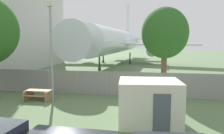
% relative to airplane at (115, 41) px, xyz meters
% --- Properties ---
extents(perimeter_fence, '(56.07, 0.07, 1.98)m').
position_rel_airplane_xyz_m(perimeter_fence, '(0.61, -25.49, -3.47)').
color(perimeter_fence, gray).
rests_on(perimeter_fence, ground).
extents(airplane, '(32.87, 41.67, 13.86)m').
position_rel_airplane_xyz_m(airplane, '(0.00, 0.00, 0.00)').
color(airplane, white).
rests_on(airplane, ground).
extents(portable_cabin, '(3.42, 2.76, 2.37)m').
position_rel_airplane_xyz_m(portable_cabin, '(6.63, -31.29, -3.27)').
color(portable_cabin, beige).
rests_on(portable_cabin, ground).
extents(picnic_bench_open_grass, '(1.92, 1.41, 0.76)m').
position_rel_airplane_xyz_m(picnic_bench_open_grass, '(-1.64, -27.79, -3.98)').
color(picnic_bench_open_grass, tan).
rests_on(picnic_bench_open_grass, ground).
extents(tree_left_of_cabin, '(4.30, 4.30, 7.58)m').
position_rel_airplane_xyz_m(tree_left_of_cabin, '(7.99, -21.93, 0.72)').
color(tree_left_of_cabin, brown).
rests_on(tree_left_of_cabin, ground).
extents(light_mast, '(0.44, 0.44, 7.25)m').
position_rel_airplane_xyz_m(light_mast, '(-0.41, -27.98, 0.01)').
color(light_mast, '#99999E').
rests_on(light_mast, ground).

